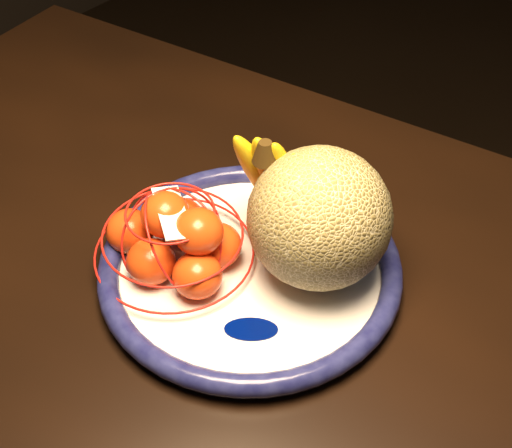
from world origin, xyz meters
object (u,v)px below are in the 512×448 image
Objects in this scene: fruit_bowl at (250,267)px; cantaloupe at (319,218)px; banana_bunch at (277,175)px; dining_table at (302,431)px; mandarin_bag at (176,240)px.

cantaloupe is at bearing 39.35° from fruit_bowl.
cantaloupe is 0.07m from banana_bunch.
fruit_bowl is (-0.13, 0.07, 0.09)m from dining_table.
cantaloupe is (0.05, 0.04, 0.07)m from fruit_bowl.
fruit_bowl is 2.21× the size of cantaloupe.
mandarin_bag is (-0.07, -0.04, 0.03)m from fruit_bowl.
dining_table is at bearing -9.56° from mandarin_bag.
fruit_bowl is 2.11× the size of banana_bunch.
banana_bunch reaches higher than dining_table.
fruit_bowl is 1.66× the size of mandarin_bag.
mandarin_bag is (-0.05, -0.11, -0.05)m from banana_bunch.
mandarin_bag is at bearing -144.23° from cantaloupe.
dining_table is at bearing -56.38° from banana_bunch.
cantaloupe is 0.96× the size of banana_bunch.
cantaloupe is at bearing 115.16° from dining_table.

